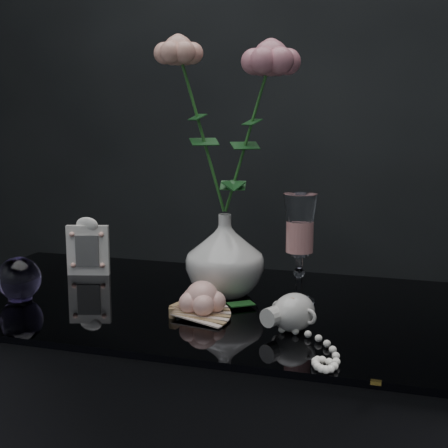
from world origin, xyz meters
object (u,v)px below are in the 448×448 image
(pearl_jar, at_px, (294,311))
(wine_glass, at_px, (299,249))
(vase, at_px, (225,255))
(loose_rose, at_px, (202,298))
(paperweight, at_px, (19,278))
(picture_frame, at_px, (88,246))

(pearl_jar, bearing_deg, wine_glass, 123.61)
(vase, bearing_deg, wine_glass, -4.60)
(loose_rose, bearing_deg, pearl_jar, -16.07)
(loose_rose, relative_size, pearl_jar, 0.79)
(paperweight, relative_size, pearl_jar, 0.36)
(loose_rose, bearing_deg, picture_frame, 143.20)
(picture_frame, relative_size, loose_rose, 0.71)
(vase, distance_m, loose_rose, 0.15)
(picture_frame, bearing_deg, wine_glass, -23.97)
(wine_glass, distance_m, pearl_jar, 0.17)
(vase, xyz_separation_m, pearl_jar, (0.18, -0.17, -0.05))
(vase, height_order, wine_glass, wine_glass)
(wine_glass, height_order, picture_frame, wine_glass)
(vase, bearing_deg, paperweight, -157.90)
(picture_frame, distance_m, paperweight, 0.22)
(vase, distance_m, wine_glass, 0.16)
(pearl_jar, bearing_deg, picture_frame, -177.60)
(paperweight, height_order, loose_rose, paperweight)
(wine_glass, distance_m, paperweight, 0.56)
(vase, bearing_deg, pearl_jar, -44.04)
(loose_rose, bearing_deg, wine_glass, 32.79)
(wine_glass, distance_m, picture_frame, 0.51)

